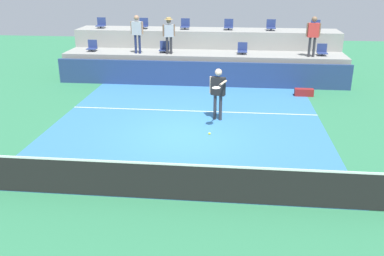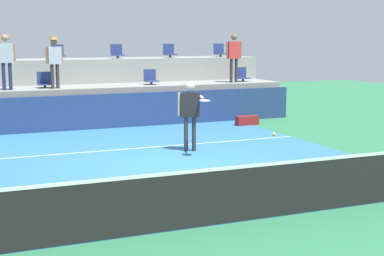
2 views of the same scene
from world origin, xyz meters
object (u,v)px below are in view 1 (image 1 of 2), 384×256
Objects in this scene: stadium_chair_upper_mid_right at (229,25)px; stadium_chair_upper_right at (271,26)px; stadium_chair_lower_right at (242,49)px; tennis_player at (218,89)px; stadium_chair_lower_far_left at (92,46)px; stadium_chair_lower_far_right at (322,51)px; stadium_chair_upper_mid_left at (185,25)px; stadium_chair_upper_left at (144,24)px; stadium_chair_upper_far_right at (316,26)px; equipment_bag at (304,92)px; stadium_chair_lower_left at (164,48)px; stadium_chair_upper_far_left at (101,24)px; spectator_with_hat at (169,32)px; spectator_leaning_on_rail at (137,31)px; tennis_ball at (209,134)px; spectator_in_white at (313,33)px.

stadium_chair_upper_right is (2.07, 0.00, 0.00)m from stadium_chair_upper_mid_right.
stadium_chair_upper_mid_right is (-0.70, 1.80, 0.85)m from stadium_chair_lower_right.
stadium_chair_lower_far_left is at bearing 137.68° from tennis_player.
stadium_chair_lower_far_left and stadium_chair_lower_far_right have the same top height.
tennis_player is at bearing -42.32° from stadium_chair_lower_far_left.
tennis_player is at bearing -74.95° from stadium_chair_upper_mid_left.
stadium_chair_upper_left is at bearing 180.00° from stadium_chair_upper_mid_left.
stadium_chair_upper_far_right is 0.68× the size of equipment_bag.
stadium_chair_lower_far_left is 0.68× the size of equipment_bag.
stadium_chair_upper_left is 2.11m from stadium_chair_upper_mid_left.
equipment_bag is (2.56, -2.35, -1.31)m from stadium_chair_lower_right.
stadium_chair_upper_far_left reaches higher than stadium_chair_lower_left.
stadium_chair_upper_right is 5.19m from spectator_with_hat.
stadium_chair_lower_right is at bearing 4.57° from spectator_leaning_on_rail.
stadium_chair_upper_mid_left is at bearing 22.97° from stadium_chair_lower_far_left.
stadium_chair_upper_left and stadium_chair_upper_far_right have the same top height.
spectator_leaning_on_rail is at bearing -42.65° from stadium_chair_upper_far_left.
spectator_leaning_on_rail reaches higher than stadium_chair_upper_left.
stadium_chair_upper_far_left is (-3.55, 1.80, 0.85)m from stadium_chair_lower_left.
stadium_chair_lower_left is 10.23m from tennis_ball.
spectator_in_white is (3.73, -2.18, -0.00)m from stadium_chair_upper_mid_right.
tennis_player reaches higher than stadium_chair_lower_far_left.
tennis_player is at bearing 89.79° from tennis_ball.
equipment_bag is (6.18, -2.35, -1.31)m from stadium_chair_lower_left.
spectator_with_hat is (-6.84, -2.18, -0.07)m from stadium_chair_upper_far_right.
stadium_chair_upper_mid_left is at bearing 164.37° from stadium_chair_lower_far_right.
spectator_in_white is at bearing -52.70° from stadium_chair_upper_right.
stadium_chair_upper_right is at bearing 52.75° from stadium_chair_lower_right.
stadium_chair_lower_far_right is 2.97m from stadium_chair_upper_right.
stadium_chair_upper_left is 1.00× the size of stadium_chair_upper_mid_left.
tennis_player is at bearing -64.01° from stadium_chair_lower_left.
stadium_chair_lower_right and stadium_chair_lower_far_right have the same top height.
stadium_chair_upper_far_left and stadium_chair_upper_left have the same top height.
stadium_chair_lower_right is at bearing 0.00° from stadium_chair_lower_left.
stadium_chair_lower_far_right is at bearing 3.18° from spectator_with_hat.
tennis_ball is 8.29m from equipment_bag.
stadium_chair_lower_far_right is 0.30× the size of spectator_leaning_on_rail.
stadium_chair_upper_far_left is at bearing 167.92° from spectator_in_white.
stadium_chair_lower_far_right is 1.08m from spectator_in_white.
stadium_chair_upper_far_left is 7.65× the size of tennis_ball.
stadium_chair_lower_right is 1.00× the size of stadium_chair_upper_far_left.
stadium_chair_upper_left is 0.68× the size of equipment_bag.
stadium_chair_upper_left is 8.65m from tennis_player.
stadium_chair_lower_left is at bearing -148.42° from stadium_chair_upper_mid_right.
tennis_player is at bearing -53.34° from spectator_leaning_on_rail.
stadium_chair_upper_left is at bearing 94.45° from spectator_leaning_on_rail.
stadium_chair_upper_left is 0.30× the size of spectator_leaning_on_rail.
stadium_chair_upper_far_left is 6.48m from stadium_chair_upper_mid_right.
stadium_chair_upper_mid_right is (4.28, 0.00, 0.00)m from stadium_chair_upper_left.
stadium_chair_upper_left is at bearing 126.79° from spectator_with_hat.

